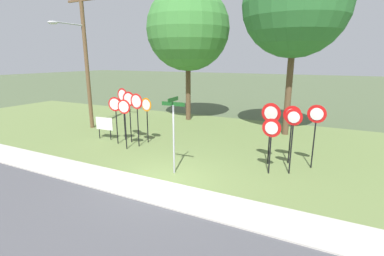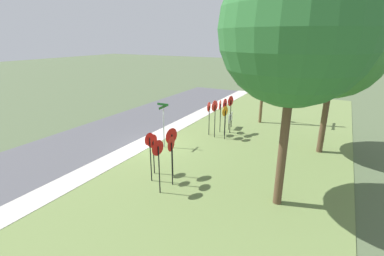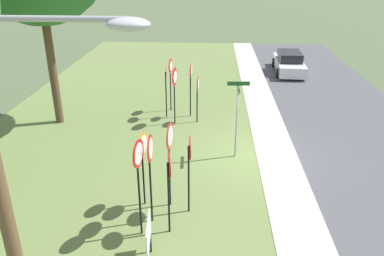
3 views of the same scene
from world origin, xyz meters
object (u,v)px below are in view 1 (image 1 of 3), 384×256
object	(u,v)px
yield_sign_far_left	(271,119)
oak_tree_left	(188,29)
notice_board	(104,125)
yield_sign_far_right	(316,121)
stop_sign_far_left	(115,110)
stop_sign_far_center	(124,113)
yield_sign_near_right	(293,126)
stop_sign_center_tall	(137,108)
yield_sign_center	(292,121)
utility_pole	(84,53)
yield_sign_near_left	(271,133)
stop_sign_far_right	(129,106)
street_name_post	(174,129)
stop_sign_near_left	(147,110)
oak_tree_right	(296,4)
stop_sign_near_right	(123,102)

from	to	relation	value
yield_sign_far_left	oak_tree_left	distance (m)	10.77
notice_board	yield_sign_far_right	bearing A→B (deg)	-1.77
stop_sign_far_left	yield_sign_far_right	size ratio (longest dim) A/B	0.95
stop_sign_far_center	yield_sign_near_right	xyz separation A→B (m)	(7.79, 0.42, 0.11)
stop_sign_center_tall	yield_sign_near_right	xyz separation A→B (m)	(7.48, -0.18, -0.10)
oak_tree_left	yield_sign_center	bearing A→B (deg)	-37.25
yield_sign_near_right	yield_sign_center	size ratio (longest dim) A/B	1.03
yield_sign_far_left	utility_pole	size ratio (longest dim) A/B	0.30
yield_sign_near_left	yield_sign_center	bearing A→B (deg)	74.91
stop_sign_far_right	oak_tree_left	xyz separation A→B (m)	(0.07, 6.64, 4.42)
stop_sign_center_tall	utility_pole	xyz separation A→B (m)	(-5.29, 1.80, 2.77)
yield_sign_far_left	stop_sign_far_left	bearing A→B (deg)	-164.47
stop_sign_far_right	stop_sign_center_tall	world-z (taller)	stop_sign_far_right
street_name_post	yield_sign_near_right	bearing A→B (deg)	22.45
stop_sign_far_left	utility_pole	world-z (taller)	utility_pole
stop_sign_near_left	yield_sign_near_left	bearing A→B (deg)	-1.45
stop_sign_far_right	yield_sign_far_right	distance (m)	9.07
stop_sign_far_center	stop_sign_center_tall	world-z (taller)	stop_sign_center_tall
yield_sign_near_left	yield_sign_far_left	bearing A→B (deg)	108.25
yield_sign_near_right	oak_tree_right	world-z (taller)	oak_tree_right
stop_sign_center_tall	notice_board	size ratio (longest dim) A/B	2.21
stop_sign_far_left	yield_sign_near_left	distance (m)	8.07
stop_sign_far_center	stop_sign_center_tall	xyz separation A→B (m)	(0.31, 0.60, 0.20)
utility_pole	oak_tree_right	distance (m)	12.66
notice_board	stop_sign_center_tall	bearing A→B (deg)	-10.95
stop_sign_far_left	oak_tree_left	size ratio (longest dim) A/B	0.27
stop_sign_far_left	street_name_post	size ratio (longest dim) A/B	0.83
notice_board	oak_tree_left	world-z (taller)	oak_tree_left
yield_sign_far_left	oak_tree_left	xyz separation A→B (m)	(-7.27, 6.60, 4.43)
stop_sign_center_tall	street_name_post	distance (m)	4.01
yield_sign_near_right	notice_board	world-z (taller)	yield_sign_near_right
yield_sign_near_right	utility_pole	distance (m)	13.24
oak_tree_left	stop_sign_far_center	bearing A→B (deg)	-86.58
yield_sign_far_right	stop_sign_center_tall	bearing A→B (deg)	-164.65
stop_sign_near_left	oak_tree_left	world-z (taller)	oak_tree_left
stop_sign_far_left	stop_sign_near_right	bearing A→B (deg)	88.42
stop_sign_near_left	yield_sign_far_left	world-z (taller)	yield_sign_far_left
yield_sign_far_left	street_name_post	bearing A→B (deg)	-128.86
street_name_post	yield_sign_center	bearing A→B (deg)	35.35
oak_tree_left	stop_sign_far_right	bearing A→B (deg)	-90.64
stop_sign_near_right	oak_tree_right	world-z (taller)	oak_tree_right
yield_sign_near_left	notice_board	size ratio (longest dim) A/B	1.78
stop_sign_far_left	stop_sign_far_right	xyz separation A→B (m)	(0.46, 0.56, 0.19)
stop_sign_far_left	utility_pole	bearing A→B (deg)	143.14
street_name_post	oak_tree_right	distance (m)	10.25
stop_sign_far_left	yield_sign_far_right	bearing A→B (deg)	-5.34
oak_tree_left	stop_sign_center_tall	bearing A→B (deg)	-83.83
oak_tree_right	oak_tree_left	bearing A→B (deg)	171.02
oak_tree_left	yield_sign_near_right	bearing A→B (deg)	-41.38
stop_sign_near_left	oak_tree_right	distance (m)	9.90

